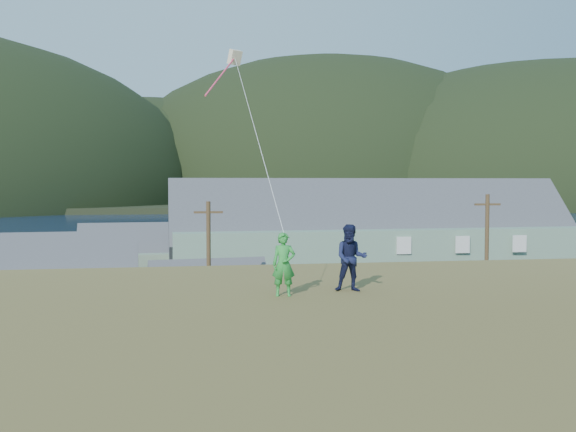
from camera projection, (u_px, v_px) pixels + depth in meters
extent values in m
plane|color=#0A1638|center=(232.00, 369.00, 34.39)|extent=(900.00, 900.00, 0.00)
cube|color=#4C3D19|center=(235.00, 379.00, 32.41)|extent=(110.00, 8.00, 0.10)
cube|color=#28282B|center=(217.00, 307.00, 51.15)|extent=(72.00, 36.00, 0.12)
cube|color=gray|center=(155.00, 266.00, 72.88)|extent=(26.00, 14.00, 0.90)
cube|color=black|center=(191.00, 198.00, 359.81)|extent=(900.00, 320.00, 2.00)
ellipsoid|color=black|center=(151.00, 198.00, 327.04)|extent=(200.00, 180.00, 100.00)
ellipsoid|color=black|center=(328.00, 198.00, 331.26)|extent=(230.00, 207.00, 142.60)
ellipsoid|color=black|center=(546.00, 198.00, 328.76)|extent=(280.00, 252.00, 134.40)
cube|color=gray|center=(374.00, 260.00, 56.48)|extent=(35.32, 11.19, 6.00)
cube|color=#47474C|center=(374.00, 208.00, 56.24)|extent=(35.81, 10.96, 9.76)
cube|color=gray|center=(70.00, 289.00, 49.03)|extent=(10.10, 7.11, 3.44)
cube|color=#47474C|center=(70.00, 255.00, 48.90)|extent=(10.58, 6.90, 6.20)
cube|color=silver|center=(210.00, 315.00, 40.97)|extent=(7.65, 5.89, 2.84)
cube|color=#47474C|center=(210.00, 282.00, 40.86)|extent=(8.14, 5.89, 5.01)
cube|color=gray|center=(139.00, 269.00, 60.52)|extent=(10.92, 6.95, 3.38)
cube|color=#47474C|center=(138.00, 241.00, 60.38)|extent=(11.42, 6.90, 6.25)
cylinder|color=#47331E|center=(209.00, 281.00, 35.45)|extent=(0.24, 0.24, 8.83)
cylinder|color=#47331E|center=(486.00, 271.00, 38.00)|extent=(0.24, 0.24, 9.17)
imported|color=#2C506E|center=(255.00, 283.00, 58.01)|extent=(1.92, 4.56, 1.46)
imported|color=silver|center=(41.00, 304.00, 48.59)|extent=(1.45, 4.13, 1.36)
imported|color=#222328|center=(169.00, 299.00, 50.44)|extent=(2.19, 5.08, 1.46)
imported|color=slate|center=(19.00, 289.00, 55.11)|extent=(1.78, 4.21, 1.35)
imported|color=maroon|center=(67.00, 289.00, 55.36)|extent=(2.58, 5.18, 1.41)
imported|color=#B0B0B0|center=(128.00, 288.00, 55.56)|extent=(2.40, 5.18, 1.46)
imported|color=navy|center=(234.00, 297.00, 50.88)|extent=(2.20, 4.71, 1.56)
imported|color=white|center=(63.00, 300.00, 49.69)|extent=(2.39, 5.19, 1.44)
imported|color=green|center=(284.00, 264.00, 15.69)|extent=(0.61, 0.44, 1.56)
imported|color=#151A3B|center=(351.00, 258.00, 16.37)|extent=(0.95, 0.81, 1.71)
cube|color=#F9E4BD|center=(235.00, 57.00, 24.27)|extent=(0.60, 0.60, 0.60)
cylinder|color=#FF4363|center=(221.00, 76.00, 22.99)|extent=(0.06, 0.06, 3.31)
cylinder|color=white|center=(254.00, 126.00, 19.96)|extent=(0.02, 0.02, 10.92)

